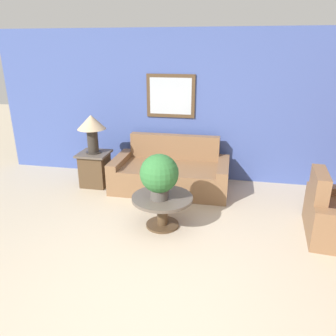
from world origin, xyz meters
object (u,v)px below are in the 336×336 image
coffee_table (162,205)px  side_table (95,169)px  potted_plant_on_table (159,175)px  table_lamp (92,126)px  couch_main (171,173)px

coffee_table → side_table: side_table is taller
coffee_table → potted_plant_on_table: 0.46m
table_lamp → potted_plant_on_table: size_ratio=1.08×
side_table → table_lamp: size_ratio=0.91×
couch_main → potted_plant_on_table: bearing=-85.7°
coffee_table → side_table: bearing=141.2°
side_table → coffee_table: bearing=-38.8°
side_table → table_lamp: bearing=0.0°
couch_main → potted_plant_on_table: (0.10, -1.33, 0.50)m
side_table → table_lamp: table_lamp is taller
table_lamp → potted_plant_on_table: bearing=-40.7°
couch_main → coffee_table: 1.28m
couch_main → table_lamp: table_lamp is taller
table_lamp → potted_plant_on_table: (1.43, -1.23, -0.29)m
couch_main → side_table: 1.33m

